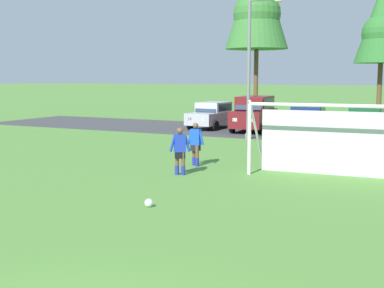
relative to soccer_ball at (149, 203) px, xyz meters
The scene contains 13 objects.
ground_plane 8.47m from the soccer_ball, 71.99° to the left, with size 400.00×400.00×0.00m, color #518438.
parking_lot_strip 19.38m from the soccer_ball, 82.24° to the left, with size 52.00×8.40×0.01m, color #3D3D3F.
soccer_ball is the anchor object (origin of this frame).
soccer_goal 7.87m from the soccer_ball, 56.17° to the left, with size 7.53×2.43×2.57m.
player_striker_near 6.41m from the soccer_ball, 105.33° to the left, with size 0.74×0.32×1.64m.
player_midfield_center 4.53m from the soccer_ball, 107.60° to the left, with size 0.69×0.44×1.64m.
parked_car_slot_far_left 20.65m from the soccer_ball, 109.79° to the left, with size 2.28×4.33×1.72m.
parked_car_slot_left 19.52m from the soccer_ball, 101.85° to the left, with size 2.41×4.73×2.16m.
parked_car_slot_center_left 18.26m from the soccer_ball, 91.38° to the left, with size 2.27×4.32×1.72m.
parked_car_slot_center 19.05m from the soccer_ball, 81.83° to the left, with size 2.06×4.21×1.72m.
tree_left_edge 30.62m from the soccer_ball, 104.32° to the left, with size 5.01×5.01×13.36m.
tree_mid_left 30.78m from the soccer_ball, 86.11° to the left, with size 3.95×3.95×10.53m.
street_lamp 15.69m from the soccer_ball, 100.23° to the left, with size 2.00×0.32×7.43m.
Camera 1 is at (4.21, -4.13, 3.35)m, focal length 47.94 mm.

